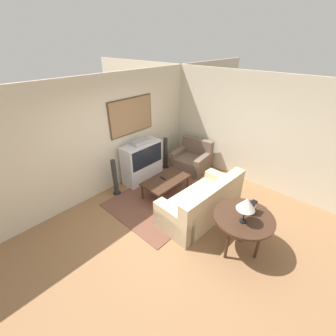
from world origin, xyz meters
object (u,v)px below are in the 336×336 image
object	(u,v)px
armchair	(192,160)
console_table	(243,220)
table_lamp	(247,204)
speaker_tower_left	(115,178)
mantel_clock	(252,207)
couch	(202,204)
tv	(142,162)
speaker_tower_right	(166,154)
coffee_table	(166,181)

from	to	relation	value
armchair	console_table	size ratio (longest dim) A/B	1.01
table_lamp	speaker_tower_left	size ratio (longest dim) A/B	0.50
console_table	mantel_clock	distance (m)	0.25
console_table	speaker_tower_left	size ratio (longest dim) A/B	1.09
mantel_clock	couch	bearing A→B (deg)	86.47
tv	speaker_tower_right	xyz separation A→B (m)	(0.88, -0.01, -0.10)
couch	table_lamp	bearing A→B (deg)	73.10
coffee_table	console_table	world-z (taller)	console_table
couch	console_table	bearing A→B (deg)	79.08
speaker_tower_left	coffee_table	bearing A→B (deg)	-48.96
console_table	speaker_tower_right	world-z (taller)	speaker_tower_right
armchair	coffee_table	bearing A→B (deg)	-84.64
armchair	mantel_clock	bearing A→B (deg)	-38.97
speaker_tower_right	coffee_table	bearing A→B (deg)	-136.92
couch	mantel_clock	world-z (taller)	mantel_clock
tv	armchair	distance (m)	1.48
table_lamp	mantel_clock	world-z (taller)	table_lamp
speaker_tower_right	speaker_tower_left	bearing A→B (deg)	180.00
table_lamp	armchair	bearing A→B (deg)	52.67
coffee_table	speaker_tower_left	bearing A→B (deg)	131.04
couch	speaker_tower_right	distance (m)	2.24
console_table	table_lamp	distance (m)	0.44
coffee_table	mantel_clock	bearing A→B (deg)	-93.01
console_table	mantel_clock	world-z (taller)	mantel_clock
table_lamp	mantel_clock	size ratio (longest dim) A/B	2.17
coffee_table	speaker_tower_right	world-z (taller)	speaker_tower_right
armchair	table_lamp	world-z (taller)	table_lamp
table_lamp	speaker_tower_left	bearing A→B (deg)	97.11
armchair	speaker_tower_right	world-z (taller)	speaker_tower_right
console_table	speaker_tower_left	world-z (taller)	speaker_tower_left
console_table	table_lamp	bearing A→B (deg)	-164.36
armchair	speaker_tower_left	xyz separation A→B (m)	(-2.20, 0.61, 0.15)
couch	table_lamp	xyz separation A→B (m)	(-0.36, -1.01, 0.76)
couch	armchair	size ratio (longest dim) A/B	1.85
coffee_table	speaker_tower_left	xyz separation A→B (m)	(-0.79, 0.90, 0.05)
console_table	mantel_clock	xyz separation A→B (m)	(0.18, -0.04, 0.18)
couch	armchair	distance (m)	2.01
tv	console_table	bearing A→B (deg)	-97.23
coffee_table	table_lamp	size ratio (longest dim) A/B	2.40
coffee_table	speaker_tower_left	world-z (taller)	speaker_tower_left
armchair	mantel_clock	size ratio (longest dim) A/B	4.79
couch	console_table	distance (m)	1.06
coffee_table	speaker_tower_left	distance (m)	1.20
couch	table_lamp	world-z (taller)	table_lamp
speaker_tower_right	console_table	bearing A→B (deg)	-112.92
tv	mantel_clock	bearing A→B (deg)	-93.80
armchair	speaker_tower_left	world-z (taller)	speaker_tower_left
couch	speaker_tower_right	world-z (taller)	speaker_tower_right
speaker_tower_right	tv	bearing A→B (deg)	179.07
mantel_clock	speaker_tower_left	xyz separation A→B (m)	(-0.68, 3.00, -0.40)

